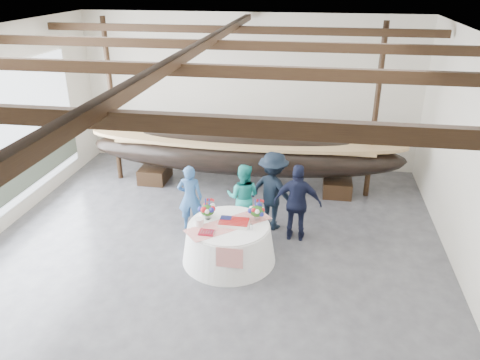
# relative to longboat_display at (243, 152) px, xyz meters

# --- Properties ---
(floor) EXTENTS (10.00, 12.00, 0.01)m
(floor) POSITION_rel_longboat_display_xyz_m (-0.15, -4.19, -1.03)
(floor) COLOR #3D3D42
(floor) RESTS_ON ground
(wall_back) EXTENTS (10.00, 0.02, 4.50)m
(wall_back) POSITION_rel_longboat_display_xyz_m (-0.15, 1.81, 1.22)
(wall_back) COLOR silver
(wall_back) RESTS_ON ground
(ceiling) EXTENTS (10.00, 12.00, 0.01)m
(ceiling) POSITION_rel_longboat_display_xyz_m (-0.15, -4.19, 3.47)
(ceiling) COLOR white
(ceiling) RESTS_ON wall_back
(pavilion_structure) EXTENTS (9.80, 11.76, 4.50)m
(pavilion_structure) POSITION_rel_longboat_display_xyz_m (-0.15, -3.45, 2.97)
(pavilion_structure) COLOR black
(pavilion_structure) RESTS_ON ground
(longboat_display) EXTENTS (8.61, 1.72, 1.61)m
(longboat_display) POSITION_rel_longboat_display_xyz_m (0.00, 0.00, 0.00)
(longboat_display) COLOR black
(longboat_display) RESTS_ON ground
(banquet_table) EXTENTS (1.95, 1.95, 0.83)m
(banquet_table) POSITION_rel_longboat_display_xyz_m (0.28, -3.62, -0.61)
(banquet_table) COLOR white
(banquet_table) RESTS_ON ground
(tabletop_items) EXTENTS (1.71, 1.61, 0.40)m
(tabletop_items) POSITION_rel_longboat_display_xyz_m (0.26, -3.47, -0.05)
(tabletop_items) COLOR red
(tabletop_items) RESTS_ON banquet_table
(guest_woman_blue) EXTENTS (0.62, 0.45, 1.58)m
(guest_woman_blue) POSITION_rel_longboat_display_xyz_m (-0.84, -2.48, -0.24)
(guest_woman_blue) COLOR #295084
(guest_woman_blue) RESTS_ON ground
(guest_woman_teal) EXTENTS (0.82, 0.66, 1.60)m
(guest_woman_teal) POSITION_rel_longboat_display_xyz_m (0.36, -2.27, -0.23)
(guest_woman_teal) COLOR teal
(guest_woman_teal) RESTS_ON ground
(guest_man_left) EXTENTS (1.40, 1.18, 1.88)m
(guest_man_left) POSITION_rel_longboat_display_xyz_m (1.03, -2.12, -0.09)
(guest_man_left) COLOR black
(guest_man_left) RESTS_ON ground
(guest_man_right) EXTENTS (1.07, 0.48, 1.79)m
(guest_man_right) POSITION_rel_longboat_display_xyz_m (1.62, -2.56, -0.13)
(guest_man_right) COLOR black
(guest_man_right) RESTS_ON ground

